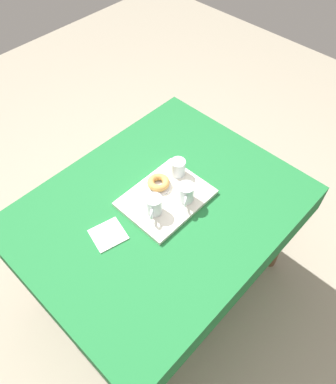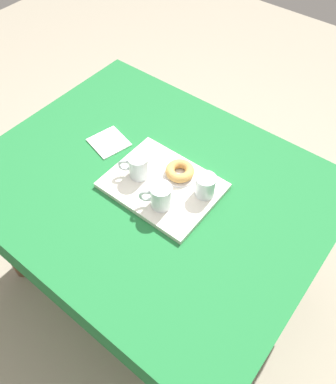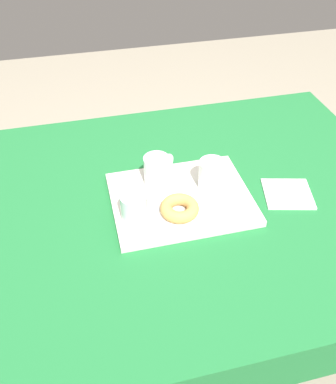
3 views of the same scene
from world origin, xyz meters
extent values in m
plane|color=gray|center=(0.00, 0.00, 0.00)|extent=(6.00, 6.00, 0.00)
cube|color=#1E6B33|center=(0.00, 0.00, 0.74)|extent=(1.30, 1.03, 0.03)
cube|color=#1E6B33|center=(0.00, -0.51, 0.66)|extent=(1.30, 0.01, 0.14)
cube|color=#1E6B33|center=(0.00, 0.51, 0.66)|extent=(1.30, 0.01, 0.14)
cube|color=#1E6B33|center=(-0.65, 0.00, 0.66)|extent=(0.01, 1.03, 0.14)
cube|color=#1E6B33|center=(0.65, 0.00, 0.66)|extent=(0.01, 1.03, 0.14)
cylinder|color=brown|center=(-0.56, -0.42, 0.36)|extent=(0.06, 0.06, 0.73)
cylinder|color=brown|center=(0.56, -0.42, 0.36)|extent=(0.06, 0.06, 0.73)
cylinder|color=brown|center=(-0.56, 0.42, 0.36)|extent=(0.06, 0.06, 0.73)
cube|color=silver|center=(-0.05, -0.01, 0.77)|extent=(0.40, 0.31, 0.02)
cylinder|color=white|center=(-0.10, 0.07, 0.82)|extent=(0.08, 0.08, 0.09)
cylinder|color=#B27523|center=(-0.10, 0.07, 0.81)|extent=(0.07, 0.07, 0.07)
torus|color=white|center=(-0.07, 0.10, 0.83)|extent=(0.05, 0.04, 0.05)
cylinder|color=white|center=(0.05, 0.01, 0.82)|extent=(0.08, 0.08, 0.09)
cylinder|color=#B27523|center=(0.05, 0.01, 0.81)|extent=(0.07, 0.07, 0.07)
torus|color=white|center=(0.09, 0.04, 0.83)|extent=(0.05, 0.04, 0.05)
cylinder|color=white|center=(-0.20, -0.07, 0.82)|extent=(0.07, 0.07, 0.08)
cylinder|color=silver|center=(-0.20, -0.07, 0.81)|extent=(0.06, 0.06, 0.06)
cylinder|color=silver|center=(-0.07, -0.08, 0.78)|extent=(0.12, 0.12, 0.01)
torus|color=tan|center=(-0.07, -0.08, 0.80)|extent=(0.11, 0.11, 0.03)
cube|color=white|center=(0.27, -0.06, 0.76)|extent=(0.17, 0.16, 0.01)
camera|label=1|loc=(0.72, 0.74, 2.15)|focal=34.84mm
camera|label=2|loc=(-0.62, 0.68, 1.87)|focal=36.10mm
camera|label=3|loc=(-0.30, -0.86, 1.57)|focal=38.29mm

